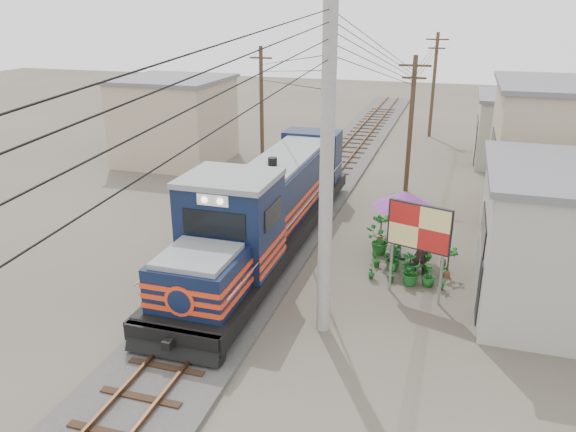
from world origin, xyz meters
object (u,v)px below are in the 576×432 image
(billboard, at_px, (419,230))
(market_umbrella, at_px, (404,200))
(locomotive, at_px, (268,209))
(vendor, at_px, (420,254))

(billboard, xyz_separation_m, market_umbrella, (-0.78, 3.03, -0.04))
(locomotive, bearing_deg, vendor, -4.53)
(market_umbrella, height_order, vendor, market_umbrella)
(billboard, height_order, market_umbrella, billboard)
(locomotive, relative_size, billboard, 4.90)
(billboard, bearing_deg, market_umbrella, 121.79)
(locomotive, distance_m, market_umbrella, 5.28)
(locomotive, bearing_deg, billboard, -20.85)
(vendor, bearing_deg, locomotive, -11.11)
(billboard, relative_size, vendor, 2.01)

